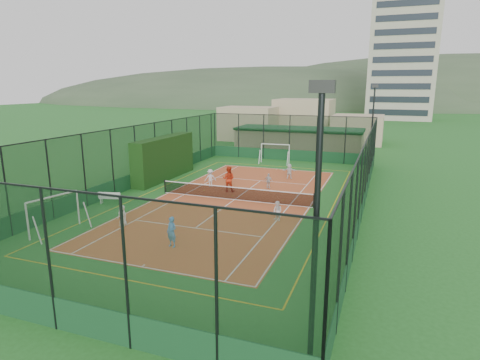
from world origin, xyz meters
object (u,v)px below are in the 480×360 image
(clubhouse, at_px, (299,141))
(futsal_goal_far, at_px, (275,154))
(apartment_tower, at_px, (402,57))
(child_far_right, at_px, (269,181))
(child_near_right, at_px, (278,211))
(child_far_back, at_px, (289,171))
(child_near_mid, at_px, (172,232))
(coach, at_px, (229,179))
(white_bench, at_px, (111,198))
(child_near_left, at_px, (122,215))
(futsal_goal_near, at_px, (54,214))
(floodlight_se, at_px, (315,246))
(floodlight_ne, at_px, (372,126))

(clubhouse, bearing_deg, futsal_goal_far, -98.26)
(apartment_tower, height_order, child_far_right, apartment_tower)
(apartment_tower, bearing_deg, child_near_right, -95.25)
(apartment_tower, height_order, child_far_back, apartment_tower)
(child_far_right, xyz_separation_m, child_far_back, (0.76, 4.02, 0.07))
(child_near_mid, distance_m, child_far_back, 17.53)
(apartment_tower, xyz_separation_m, coach, (-13.28, -79.95, -13.98))
(child_far_back, relative_size, coach, 0.67)
(white_bench, relative_size, child_far_right, 1.33)
(apartment_tower, distance_m, child_near_left, 92.07)
(apartment_tower, height_order, child_near_mid, apartment_tower)
(apartment_tower, relative_size, child_near_left, 23.91)
(child_near_right, distance_m, coach, 7.73)
(child_near_left, bearing_deg, child_near_right, 30.42)
(coach, bearing_deg, futsal_goal_near, 56.51)
(floodlight_se, distance_m, futsal_goal_near, 17.57)
(floodlight_se, relative_size, child_near_right, 6.67)
(white_bench, bearing_deg, clubhouse, 59.31)
(futsal_goal_far, distance_m, child_near_right, 19.05)
(child_near_mid, distance_m, child_far_right, 13.45)
(coach, bearing_deg, child_near_left, 66.23)
(child_far_right, bearing_deg, coach, 44.56)
(floodlight_se, distance_m, floodlight_ne, 33.20)
(child_near_left, bearing_deg, coach, 77.44)
(child_far_back, bearing_deg, child_near_left, 57.58)
(futsal_goal_near, bearing_deg, coach, -14.71)
(child_far_back, xyz_separation_m, coach, (-3.43, -6.08, 0.33))
(clubhouse, xyz_separation_m, child_far_right, (1.39, -17.90, -0.96))
(floodlight_ne, relative_size, child_near_mid, 5.16)
(futsal_goal_far, bearing_deg, floodlight_se, -75.69)
(clubhouse, relative_size, child_far_right, 12.54)
(futsal_goal_far, bearing_deg, child_near_mid, -89.99)
(floodlight_se, relative_size, floodlight_ne, 1.00)
(white_bench, distance_m, coach, 8.88)
(futsal_goal_far, xyz_separation_m, child_near_right, (5.19, -18.32, -0.39))
(floodlight_se, xyz_separation_m, child_near_left, (-12.84, 9.12, -3.49))
(floodlight_se, relative_size, child_far_right, 6.80)
(floodlight_ne, bearing_deg, apartment_tower, 87.02)
(floodlight_se, xyz_separation_m, coach, (-9.88, 18.65, -3.11))
(white_bench, bearing_deg, futsal_goal_near, -98.22)
(floodlight_se, distance_m, child_near_mid, 11.68)
(floodlight_se, relative_size, futsal_goal_far, 2.62)
(apartment_tower, bearing_deg, clubhouse, -101.31)
(child_near_right, relative_size, child_far_right, 1.02)
(futsal_goal_far, bearing_deg, apartment_tower, 76.30)
(futsal_goal_near, distance_m, coach, 13.11)
(child_near_right, bearing_deg, apartment_tower, 114.68)
(apartment_tower, height_order, white_bench, apartment_tower)
(floodlight_se, relative_size, coach, 4.10)
(white_bench, bearing_deg, child_near_right, -11.51)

